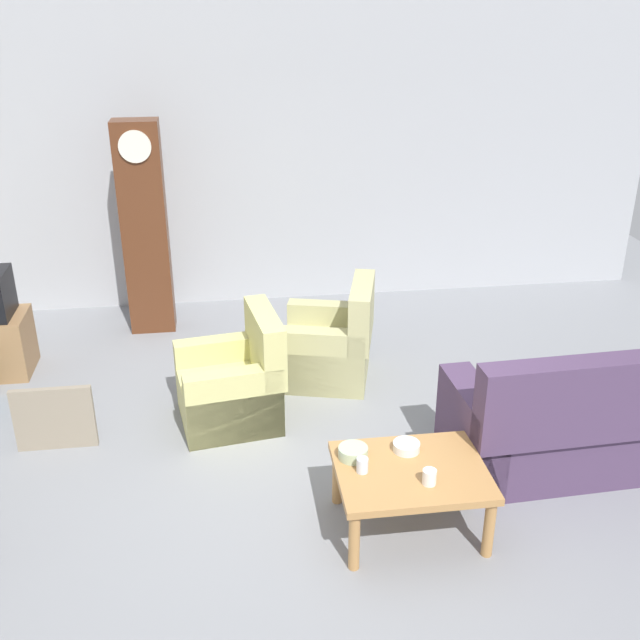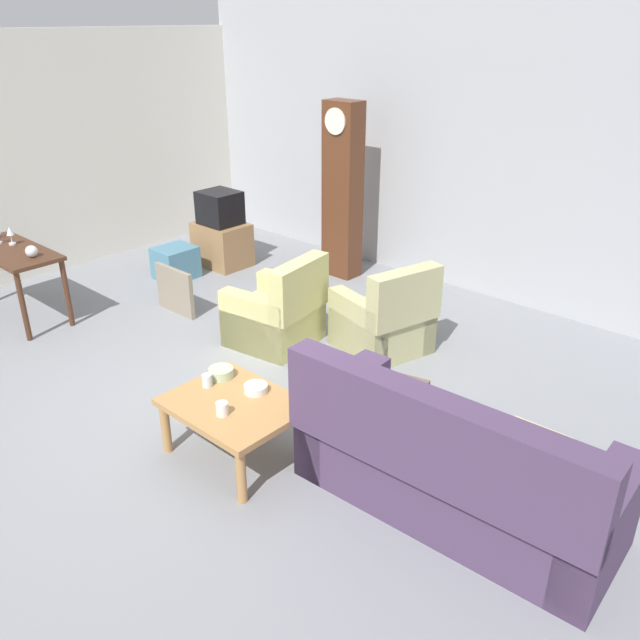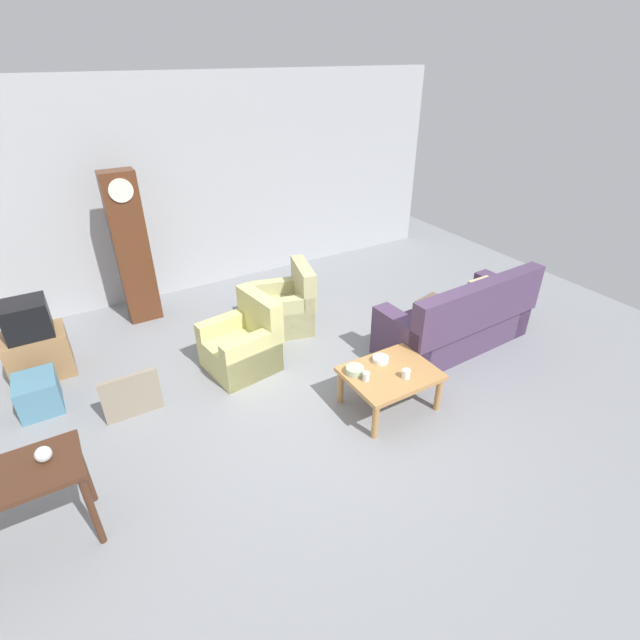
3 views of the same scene
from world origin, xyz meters
name	(u,v)px [view 2 (image 2 of 3)]	position (x,y,z in m)	size (l,w,h in m)	color
ground_plane	(241,401)	(0.00, 0.00, 0.00)	(10.40, 10.40, 0.00)	gray
garage_door_wall	(473,153)	(0.00, 3.60, 1.60)	(8.40, 0.16, 3.20)	#ADAFB5
pegboard_wall_left	(26,159)	(-4.20, 0.40, 1.44)	(0.12, 6.40, 2.88)	silver
couch_floral	(451,469)	(2.06, 0.01, 0.35)	(2.13, 0.97, 1.04)	#4C3856
armchair_olive_near	(278,315)	(-0.54, 0.99, 0.31)	(0.89, 0.87, 0.92)	#CCC67A
armchair_olive_far	(385,322)	(0.34, 1.59, 0.31)	(0.96, 0.94, 0.92)	tan
coffee_table_wood	(234,410)	(0.54, -0.51, 0.40)	(0.96, 0.76, 0.46)	#B27F47
console_table_dark	(13,259)	(-3.08, -0.43, 0.66)	(1.30, 0.56, 0.78)	#472819
grandfather_clock	(343,191)	(-1.32, 2.89, 1.07)	(0.44, 0.30, 2.13)	#562D19
tv_stand_cabinet	(222,244)	(-2.71, 2.10, 0.28)	(0.68, 0.52, 0.56)	#997047
tv_crt	(220,208)	(-2.71, 2.10, 0.77)	(0.48, 0.44, 0.42)	black
framed_picture_leaning	(175,291)	(-1.92, 0.76, 0.26)	(0.60, 0.05, 0.52)	gray
storage_box_blue	(176,263)	(-2.78, 1.40, 0.20)	(0.42, 0.48, 0.40)	teal
glass_dome_cloche	(31,251)	(-2.67, -0.40, 0.84)	(0.12, 0.12, 0.12)	silver
cup_white_porcelain	(222,409)	(0.61, -0.68, 0.51)	(0.09, 0.09, 0.10)	white
cup_blue_rimmed	(207,381)	(0.22, -0.50, 0.51)	(0.08, 0.08, 0.10)	silver
bowl_white_stacked	(256,388)	(0.56, -0.31, 0.49)	(0.18, 0.18, 0.06)	white
bowl_shallow_green	(221,373)	(0.19, -0.34, 0.50)	(0.19, 0.19, 0.08)	#B2C69E
wine_glass_short	(10,233)	(-3.21, -0.36, 0.91)	(0.08, 0.08, 0.20)	silver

